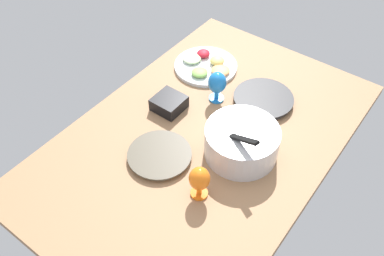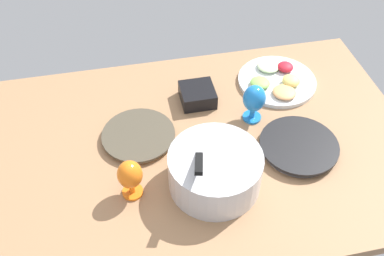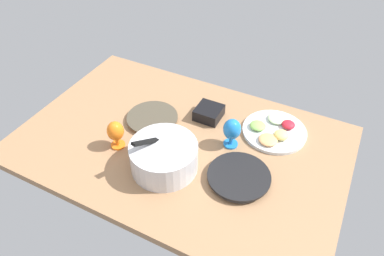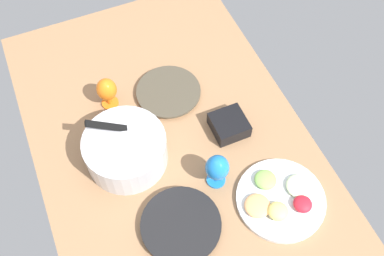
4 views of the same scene
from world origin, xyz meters
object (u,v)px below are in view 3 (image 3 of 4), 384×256
(dinner_plate_left, at_px, (239,177))
(hurricane_glass_blue, at_px, (232,130))
(square_bowl_black, at_px, (209,112))
(dinner_plate_right, at_px, (152,118))
(fruit_platter, at_px, (274,130))
(hurricane_glass_orange, at_px, (116,132))
(mixing_bowl, at_px, (164,156))

(dinner_plate_left, bearing_deg, hurricane_glass_blue, -58.43)
(dinner_plate_left, distance_m, square_bowl_black, 0.45)
(dinner_plate_right, xyz_separation_m, hurricane_glass_blue, (-0.44, -0.02, 0.08))
(dinner_plate_right, bearing_deg, fruit_platter, -162.15)
(fruit_platter, relative_size, hurricane_glass_orange, 2.19)
(square_bowl_black, bearing_deg, hurricane_glass_blue, 142.66)
(mixing_bowl, bearing_deg, dinner_plate_left, -165.90)
(dinner_plate_right, height_order, hurricane_glass_blue, hurricane_glass_blue)
(square_bowl_black, bearing_deg, dinner_plate_left, 132.36)
(dinner_plate_left, xyz_separation_m, hurricane_glass_blue, (0.12, -0.19, 0.08))
(mixing_bowl, height_order, hurricane_glass_orange, mixing_bowl)
(hurricane_glass_blue, relative_size, hurricane_glass_orange, 1.06)
(fruit_platter, distance_m, square_bowl_black, 0.35)
(dinner_plate_left, distance_m, fruit_platter, 0.37)
(square_bowl_black, bearing_deg, fruit_platter, -173.74)
(mixing_bowl, relative_size, fruit_platter, 0.95)
(mixing_bowl, relative_size, hurricane_glass_blue, 1.96)
(dinner_plate_right, distance_m, hurricane_glass_orange, 0.26)
(fruit_platter, height_order, hurricane_glass_blue, hurricane_glass_blue)
(fruit_platter, bearing_deg, hurricane_glass_blue, 47.36)
(fruit_platter, bearing_deg, hurricane_glass_orange, 33.64)
(hurricane_glass_orange, bearing_deg, dinner_plate_left, -173.61)
(hurricane_glass_blue, height_order, square_bowl_black, hurricane_glass_blue)
(mixing_bowl, distance_m, square_bowl_black, 0.42)
(dinner_plate_left, bearing_deg, hurricane_glass_orange, 6.39)
(hurricane_glass_orange, xyz_separation_m, square_bowl_black, (-0.31, -0.40, -0.06))
(dinner_plate_right, relative_size, mixing_bowl, 0.88)
(dinner_plate_right, distance_m, mixing_bowl, 0.35)
(dinner_plate_right, height_order, mixing_bowl, mixing_bowl)
(hurricane_glass_orange, distance_m, square_bowl_black, 0.50)
(mixing_bowl, distance_m, hurricane_glass_blue, 0.35)
(dinner_plate_left, xyz_separation_m, dinner_plate_right, (0.56, -0.17, -0.00))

